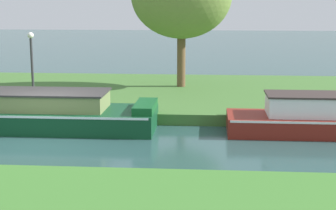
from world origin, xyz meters
The scene contains 5 objects.
ground_plane centered at (0.00, 0.00, 0.00)m, with size 120.00×120.00×0.00m, color #294C4A.
riverbank_far centered at (0.00, 7.00, 0.20)m, with size 72.00×10.00×0.40m, color #426F31.
forest_barge centered at (-1.29, 1.20, 0.65)m, with size 8.88×2.34×2.05m.
maroon_narrowboat centered at (9.02, 1.20, 0.58)m, with size 5.80×1.90×1.34m.
lamp_post centered at (-1.57, 3.87, 2.13)m, with size 0.24×0.24×2.73m.
Camera 1 is at (5.28, -15.92, 4.36)m, focal length 56.18 mm.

